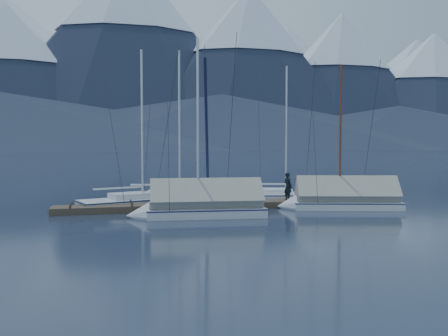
% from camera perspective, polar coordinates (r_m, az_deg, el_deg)
% --- Properties ---
extents(ground, '(1000.00, 1000.00, 0.00)m').
position_cam_1_polar(ground, '(24.15, 1.16, -5.46)').
color(ground, black).
rests_on(ground, ground).
extents(mountain_range, '(877.00, 584.00, 150.50)m').
position_cam_1_polar(mountain_range, '(397.47, -12.65, 10.90)').
color(mountain_range, '#475675').
rests_on(mountain_range, ground).
extents(dock, '(18.00, 1.50, 0.54)m').
position_cam_1_polar(dock, '(26.05, 0.00, -4.60)').
color(dock, '#382D23').
rests_on(dock, ground).
extents(mooring_posts, '(15.12, 1.52, 0.35)m').
position_cam_1_polar(mooring_posts, '(25.90, -1.08, -4.10)').
color(mooring_posts, '#382D23').
rests_on(mooring_posts, ground).
extents(sailboat_open_left, '(7.57, 4.30, 9.65)m').
position_cam_1_polar(sailboat_open_left, '(27.53, -8.77, -4.09)').
color(sailboat_open_left, silver).
rests_on(sailboat_open_left, ground).
extents(sailboat_open_mid, '(7.71, 3.96, 9.81)m').
position_cam_1_polar(sailboat_open_mid, '(28.00, -4.29, -3.94)').
color(sailboat_open_mid, white).
rests_on(sailboat_open_mid, ground).
extents(sailboat_open_right, '(7.15, 3.55, 9.11)m').
position_cam_1_polar(sailboat_open_right, '(29.78, 8.36, -3.57)').
color(sailboat_open_right, white).
rests_on(sailboat_open_right, ground).
extents(sailboat_covered_near, '(6.94, 3.69, 8.63)m').
position_cam_1_polar(sailboat_covered_near, '(26.55, 13.44, -3.84)').
color(sailboat_covered_near, silver).
rests_on(sailboat_covered_near, ground).
extents(sailboat_covered_far, '(6.85, 2.90, 9.37)m').
position_cam_1_polar(sailboat_covered_far, '(22.99, -3.47, -4.74)').
color(sailboat_covered_far, silver).
rests_on(sailboat_covered_far, ground).
extents(person, '(0.55, 0.66, 1.56)m').
position_cam_1_polar(person, '(26.92, 7.69, -2.21)').
color(person, black).
rests_on(person, dock).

